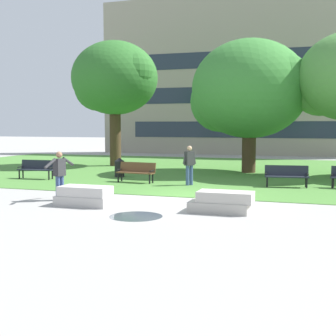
{
  "coord_description": "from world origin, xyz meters",
  "views": [
    {
      "loc": [
        4.56,
        -16.1,
        2.65
      ],
      "look_at": [
        -0.3,
        -1.4,
        1.2
      ],
      "focal_mm": 50.0,
      "sensor_mm": 36.0,
      "label": 1
    }
  ],
  "objects_px": {
    "concrete_block_center": "(85,196)",
    "person_skateboarder": "(60,173)",
    "park_bench_near_right": "(37,168)",
    "skateboard": "(68,199)",
    "concrete_block_left": "(222,202)",
    "trash_bin": "(119,167)",
    "park_bench_far_right": "(287,175)",
    "person_bystander_near_lawn": "(189,163)",
    "park_bench_far_left": "(136,171)"
  },
  "relations": [
    {
      "from": "concrete_block_center",
      "to": "person_skateboarder",
      "type": "height_order",
      "value": "person_skateboarder"
    },
    {
      "from": "concrete_block_center",
      "to": "park_bench_near_right",
      "type": "relative_size",
      "value": 0.99
    },
    {
      "from": "skateboard",
      "to": "person_skateboarder",
      "type": "bearing_deg",
      "value": 170.38
    },
    {
      "from": "concrete_block_left",
      "to": "trash_bin",
      "type": "height_order",
      "value": "trash_bin"
    },
    {
      "from": "concrete_block_center",
      "to": "park_bench_far_right",
      "type": "height_order",
      "value": "park_bench_far_right"
    },
    {
      "from": "concrete_block_left",
      "to": "person_bystander_near_lawn",
      "type": "relative_size",
      "value": 1.12
    },
    {
      "from": "skateboard",
      "to": "park_bench_far_left",
      "type": "height_order",
      "value": "park_bench_far_left"
    },
    {
      "from": "person_bystander_near_lawn",
      "to": "skateboard",
      "type": "bearing_deg",
      "value": -118.48
    },
    {
      "from": "skateboard",
      "to": "park_bench_far_left",
      "type": "bearing_deg",
      "value": 86.85
    },
    {
      "from": "concrete_block_center",
      "to": "person_skateboarder",
      "type": "xyz_separation_m",
      "value": [
        -1.34,
        0.68,
        0.67
      ]
    },
    {
      "from": "concrete_block_center",
      "to": "park_bench_far_right",
      "type": "bearing_deg",
      "value": 48.14
    },
    {
      "from": "park_bench_far_left",
      "to": "person_bystander_near_lawn",
      "type": "xyz_separation_m",
      "value": [
        2.57,
        -0.22,
        0.44
      ]
    },
    {
      "from": "concrete_block_left",
      "to": "park_bench_far_left",
      "type": "xyz_separation_m",
      "value": [
        -5.19,
        5.88,
        0.23
      ]
    },
    {
      "from": "concrete_block_left",
      "to": "person_bystander_near_lawn",
      "type": "height_order",
      "value": "person_bystander_near_lawn"
    },
    {
      "from": "park_bench_near_right",
      "to": "park_bench_far_left",
      "type": "bearing_deg",
      "value": 2.5
    },
    {
      "from": "person_skateboarder",
      "to": "skateboard",
      "type": "height_order",
      "value": "person_skateboarder"
    },
    {
      "from": "skateboard",
      "to": "concrete_block_left",
      "type": "bearing_deg",
      "value": -3.81
    },
    {
      "from": "concrete_block_left",
      "to": "skateboard",
      "type": "bearing_deg",
      "value": 176.19
    },
    {
      "from": "concrete_block_left",
      "to": "person_skateboarder",
      "type": "bearing_deg",
      "value": 175.84
    },
    {
      "from": "concrete_block_left",
      "to": "skateboard",
      "type": "height_order",
      "value": "concrete_block_left"
    },
    {
      "from": "concrete_block_left",
      "to": "park_bench_near_right",
      "type": "bearing_deg",
      "value": 151.22
    },
    {
      "from": "concrete_block_left",
      "to": "skateboard",
      "type": "relative_size",
      "value": 2.08
    },
    {
      "from": "concrete_block_center",
      "to": "concrete_block_left",
      "type": "relative_size",
      "value": 0.94
    },
    {
      "from": "park_bench_near_right",
      "to": "park_bench_far_right",
      "type": "xyz_separation_m",
      "value": [
        11.73,
        0.71,
        0.0
      ]
    },
    {
      "from": "park_bench_far_right",
      "to": "person_bystander_near_lawn",
      "type": "xyz_separation_m",
      "value": [
        -4.05,
        -0.71,
        0.44
      ]
    },
    {
      "from": "concrete_block_center",
      "to": "trash_bin",
      "type": "distance_m",
      "value": 8.18
    },
    {
      "from": "park_bench_far_left",
      "to": "person_bystander_near_lawn",
      "type": "bearing_deg",
      "value": -4.97
    },
    {
      "from": "person_skateboarder",
      "to": "park_bench_far_right",
      "type": "xyz_separation_m",
      "value": [
        7.27,
        5.95,
        -0.44
      ]
    },
    {
      "from": "person_skateboarder",
      "to": "park_bench_far_left",
      "type": "height_order",
      "value": "person_skateboarder"
    },
    {
      "from": "skateboard",
      "to": "trash_bin",
      "type": "relative_size",
      "value": 0.96
    },
    {
      "from": "person_skateboarder",
      "to": "person_bystander_near_lawn",
      "type": "relative_size",
      "value": 1.0
    },
    {
      "from": "concrete_block_center",
      "to": "trash_bin",
      "type": "height_order",
      "value": "trash_bin"
    },
    {
      "from": "concrete_block_center",
      "to": "person_bystander_near_lawn",
      "type": "relative_size",
      "value": 1.05
    },
    {
      "from": "park_bench_near_right",
      "to": "park_bench_far_left",
      "type": "distance_m",
      "value": 5.12
    },
    {
      "from": "concrete_block_center",
      "to": "trash_bin",
      "type": "xyz_separation_m",
      "value": [
        -2.29,
        7.85,
        0.2
      ]
    },
    {
      "from": "concrete_block_left",
      "to": "person_bystander_near_lawn",
      "type": "xyz_separation_m",
      "value": [
        -2.62,
        5.66,
        0.68
      ]
    },
    {
      "from": "park_bench_far_right",
      "to": "concrete_block_center",
      "type": "bearing_deg",
      "value": -131.86
    },
    {
      "from": "concrete_block_left",
      "to": "skateboard",
      "type": "distance_m",
      "value": 5.51
    },
    {
      "from": "skateboard",
      "to": "person_bystander_near_lawn",
      "type": "relative_size",
      "value": 0.54
    },
    {
      "from": "park_bench_near_right",
      "to": "concrete_block_left",
      "type": "bearing_deg",
      "value": -28.78
    },
    {
      "from": "park_bench_near_right",
      "to": "person_skateboarder",
      "type": "bearing_deg",
      "value": -49.58
    },
    {
      "from": "park_bench_near_right",
      "to": "trash_bin",
      "type": "height_order",
      "value": "trash_bin"
    },
    {
      "from": "park_bench_far_left",
      "to": "person_bystander_near_lawn",
      "type": "relative_size",
      "value": 1.08
    },
    {
      "from": "skateboard",
      "to": "park_bench_far_right",
      "type": "bearing_deg",
      "value": 40.96
    },
    {
      "from": "park_bench_far_right",
      "to": "trash_bin",
      "type": "bearing_deg",
      "value": 171.54
    },
    {
      "from": "park_bench_near_right",
      "to": "park_bench_far_left",
      "type": "relative_size",
      "value": 0.99
    },
    {
      "from": "park_bench_near_right",
      "to": "trash_bin",
      "type": "bearing_deg",
      "value": 28.92
    },
    {
      "from": "person_skateboarder",
      "to": "trash_bin",
      "type": "bearing_deg",
      "value": 97.57
    },
    {
      "from": "trash_bin",
      "to": "person_skateboarder",
      "type": "bearing_deg",
      "value": -82.43
    },
    {
      "from": "concrete_block_left",
      "to": "concrete_block_center",
      "type": "bearing_deg",
      "value": -176.78
    }
  ]
}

